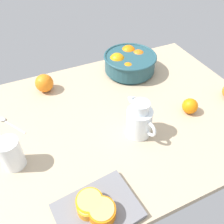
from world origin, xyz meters
The scene contains 11 objects.
ground_plane centered at (0.00, 0.00, -1.50)cm, with size 123.80×89.27×3.00cm, color tan.
fruit_bowl centered at (20.99, 28.32, 5.51)cm, with size 27.26×27.26×11.29cm.
juice_pitcher centered at (3.85, -12.04, 6.00)cm, with size 10.01×14.80×16.55cm.
juice_glass centered at (-43.34, -6.97, 5.23)cm, with size 7.74×7.74×12.00cm.
cutting_board centered at (-23.36, -35.47, 0.99)cm, with size 24.25×17.77×1.97cm, color slate.
orange_half_0 centered at (-22.65, -37.51, 3.97)cm, with size 8.17×8.17×4.06cm.
orange_half_1 centered at (-24.94, -33.48, 3.97)cm, with size 8.25×8.25×4.06cm.
orange_half_2 centered at (-25.94, -34.60, 3.69)cm, with size 6.61×6.61×3.50cm.
loose_orange_0 centered at (-23.51, 30.75, 4.31)cm, with size 8.62×8.62×8.62cm, color orange.
loose_orange_2 centered at (29.96, -10.60, 3.36)cm, with size 6.72×6.72×6.72cm, color orange.
spoon centered at (-43.18, 15.29, 0.43)cm, with size 9.50×13.83×1.00cm.
Camera 1 is at (-32.88, -66.67, 72.67)cm, focal length 38.58 mm.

